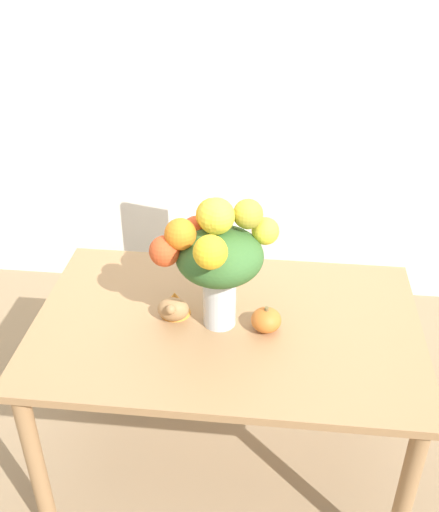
# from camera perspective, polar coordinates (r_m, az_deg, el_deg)

# --- Properties ---
(ground_plane) EXTENTS (12.00, 12.00, 0.00)m
(ground_plane) POSITION_cam_1_polar(r_m,az_deg,el_deg) (2.62, 0.58, -18.97)
(ground_plane) COLOR #8E7556
(wall_back) EXTENTS (8.00, 0.06, 2.70)m
(wall_back) POSITION_cam_1_polar(r_m,az_deg,el_deg) (3.03, 3.36, 19.01)
(wall_back) COLOR white
(wall_back) RESTS_ON ground_plane
(dining_table) EXTENTS (1.35, 0.85, 0.73)m
(dining_table) POSITION_cam_1_polar(r_m,az_deg,el_deg) (2.16, 0.67, -8.38)
(dining_table) COLOR #9E754C
(dining_table) RESTS_ON ground_plane
(flower_vase) EXTENTS (0.41, 0.35, 0.47)m
(flower_vase) POSITION_cam_1_polar(r_m,az_deg,el_deg) (1.94, -0.29, 0.46)
(flower_vase) COLOR silver
(flower_vase) RESTS_ON dining_table
(pumpkin) EXTENTS (0.10, 0.10, 0.09)m
(pumpkin) POSITION_cam_1_polar(r_m,az_deg,el_deg) (2.05, 4.47, -6.09)
(pumpkin) COLOR orange
(pumpkin) RESTS_ON dining_table
(turkey_figurine) EXTENTS (0.11, 0.15, 0.09)m
(turkey_figurine) POSITION_cam_1_polar(r_m,az_deg,el_deg) (2.11, -4.33, -4.69)
(turkey_figurine) COLOR #A87A4C
(turkey_figurine) RESTS_ON dining_table
(dining_chair_near_window) EXTENTS (0.46, 0.46, 0.89)m
(dining_chair_near_window) POSITION_cam_1_polar(r_m,az_deg,el_deg) (2.94, -1.70, -0.21)
(dining_chair_near_window) COLOR white
(dining_chair_near_window) RESTS_ON ground_plane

